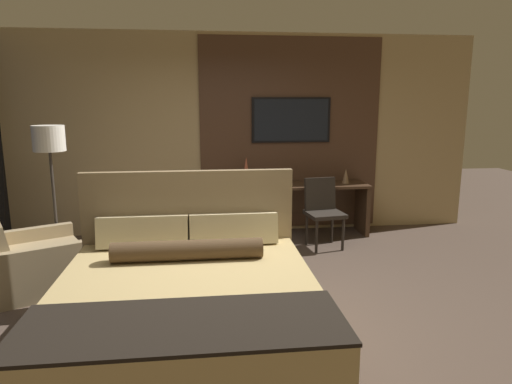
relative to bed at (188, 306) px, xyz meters
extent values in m
plane|color=#4C3D33|center=(0.47, 0.61, -0.34)|extent=(16.00, 16.00, 0.00)
cube|color=tan|center=(0.47, 3.21, 1.06)|extent=(7.20, 0.06, 2.80)
cube|color=#4C3323|center=(1.40, 3.16, 1.06)|extent=(2.57, 0.03, 2.70)
cube|color=#33281E|center=(0.00, -0.11, -0.23)|extent=(1.87, 1.96, 0.22)
cube|color=tan|center=(0.00, -0.11, 0.06)|extent=(1.93, 2.02, 0.35)
cube|color=black|center=(0.00, -0.77, 0.24)|extent=(1.94, 0.71, 0.02)
cube|color=#7F6B4C|center=(0.00, 0.94, 0.28)|extent=(1.96, 0.08, 1.24)
cube|color=beige|center=(-0.41, 0.80, 0.37)|extent=(0.81, 0.23, 0.31)
cube|color=beige|center=(0.41, 0.80, 0.37)|extent=(0.81, 0.23, 0.31)
cylinder|color=#4C3823|center=(0.00, 0.39, 0.32)|extent=(1.25, 0.17, 0.17)
cube|color=#422D1E|center=(1.40, 2.86, 0.38)|extent=(2.07, 0.55, 0.03)
cube|color=#422D1E|center=(0.39, 2.86, 0.01)|extent=(0.06, 0.50, 0.70)
cube|color=#422D1E|center=(2.41, 2.86, 0.01)|extent=(0.06, 0.50, 0.70)
cube|color=#422D1E|center=(1.40, 3.12, 0.08)|extent=(1.95, 0.02, 0.35)
cube|color=black|center=(1.40, 3.13, 1.27)|extent=(1.12, 0.04, 0.63)
cube|color=black|center=(1.40, 3.11, 1.27)|extent=(1.05, 0.01, 0.58)
cube|color=#28231E|center=(1.69, 2.25, 0.11)|extent=(0.51, 0.49, 0.05)
cube|color=#28231E|center=(1.66, 2.43, 0.34)|extent=(0.42, 0.16, 0.42)
cylinder|color=black|center=(1.53, 2.06, -0.13)|extent=(0.04, 0.04, 0.42)
cylinder|color=black|center=(1.89, 2.11, -0.13)|extent=(0.04, 0.04, 0.42)
cylinder|color=black|center=(1.48, 2.39, -0.13)|extent=(0.04, 0.04, 0.42)
cylinder|color=black|center=(1.84, 2.45, -0.13)|extent=(0.04, 0.04, 0.42)
cube|color=#998460|center=(-1.54, 1.36, -0.14)|extent=(1.06, 0.99, 0.39)
cube|color=#998460|center=(-1.36, 1.01, -0.07)|extent=(0.79, 0.47, 0.53)
cube|color=#998460|center=(-1.72, 1.71, -0.07)|extent=(0.79, 0.47, 0.53)
cylinder|color=#282623|center=(-1.52, 1.92, -0.32)|extent=(0.28, 0.28, 0.03)
cylinder|color=#332D28|center=(-1.52, 1.92, 0.35)|extent=(0.03, 0.03, 1.38)
cylinder|color=silver|center=(-1.52, 1.92, 1.14)|extent=(0.34, 0.34, 0.28)
cone|color=#B2563D|center=(0.74, 2.98, 0.58)|extent=(0.13, 0.13, 0.38)
cone|color=#846647|center=(2.14, 2.86, 0.50)|extent=(0.10, 0.10, 0.21)
camera|label=1|loc=(0.14, -3.28, 1.54)|focal=32.00mm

